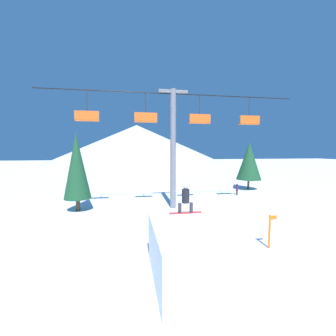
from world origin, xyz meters
The scene contains 9 objects.
ground_plane centered at (0.00, 0.00, 0.00)m, with size 220.00×220.00×0.00m, color white.
mountain_ridge centered at (0.00, 77.96, 7.21)m, with size 65.70×65.70×14.41m.
snow_ramp centered at (-0.67, -0.82, 1.00)m, with size 2.83×4.32×2.00m.
snowboarder centered at (-0.44, 1.04, 2.64)m, with size 1.51×0.34×1.31m.
chairlift centered at (0.67, 9.64, 5.86)m, with size 21.08×0.47×9.81m.
pine_tree_near centered at (-7.00, 9.99, 3.61)m, with size 2.08×2.08×6.25m.
pine_tree_far centered at (11.65, 16.90, 3.54)m, with size 2.98×2.98×5.86m.
trail_marker centered at (3.88, 1.17, 0.88)m, with size 0.41×0.10×1.65m.
distant_skier centered at (8.59, 13.87, 0.67)m, with size 0.24×0.24×1.23m.
Camera 1 is at (-2.92, -8.61, 4.82)m, focal length 24.00 mm.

